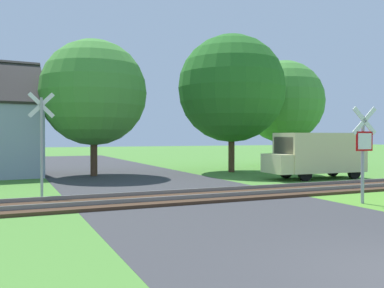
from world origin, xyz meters
name	(u,v)px	position (x,y,z in m)	size (l,w,h in m)	color
road_asphalt	(334,246)	(0.00, 2.00, 0.00)	(7.74, 80.00, 0.01)	#38383A
rail_track	(190,197)	(0.00, 8.83, 0.06)	(60.00, 2.60, 0.22)	#422D1E
stop_sign_near	(363,148)	(4.43, 5.64, 1.73)	(0.88, 0.17, 3.00)	#9E9EA5
crossing_sign_far	(42,137)	(-4.54, 11.03, 2.06)	(0.88, 0.14, 3.58)	#9E9EA5
tree_center	(94,93)	(-1.42, 18.30, 4.36)	(5.53, 5.53, 7.13)	#513823
tree_far	(283,102)	(12.30, 20.77, 4.52)	(5.76, 5.76, 7.40)	#513823
tree_right	(232,89)	(6.35, 17.49, 4.84)	(6.20, 6.20, 7.94)	#513823
mail_truck	(317,153)	(8.29, 12.39, 1.24)	(4.97, 2.07, 2.24)	beige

